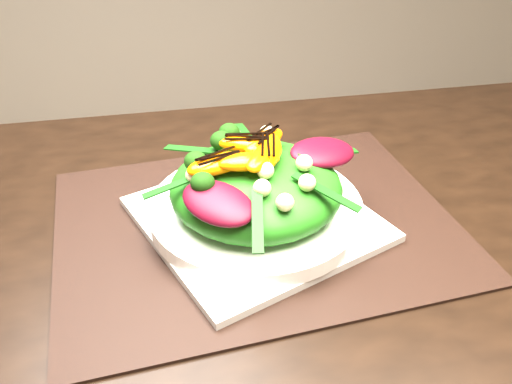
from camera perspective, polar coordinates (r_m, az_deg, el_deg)
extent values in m
cube|color=black|center=(0.66, 24.45, -7.85)|extent=(1.60, 0.90, 0.75)
cube|color=black|center=(0.64, 0.00, -3.29)|extent=(0.49, 0.39, 0.00)
cube|color=silver|center=(0.64, 0.00, -2.83)|extent=(0.32, 0.32, 0.01)
cylinder|color=white|center=(0.63, 0.00, -1.82)|extent=(0.31, 0.31, 0.02)
ellipsoid|color=#236813|center=(0.61, 0.00, 0.49)|extent=(0.24, 0.24, 0.07)
ellipsoid|color=#430713|center=(0.63, 7.02, 4.16)|extent=(0.09, 0.07, 0.02)
ellipsoid|color=#FF7004|center=(0.60, -0.59, 4.33)|extent=(0.07, 0.06, 0.02)
sphere|color=#143309|center=(0.62, -4.94, 5.39)|extent=(0.04, 0.04, 0.04)
sphere|color=beige|center=(0.57, 2.16, 2.69)|extent=(0.02, 0.02, 0.02)
cube|color=black|center=(0.59, -0.59, 5.16)|extent=(0.04, 0.03, 0.00)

